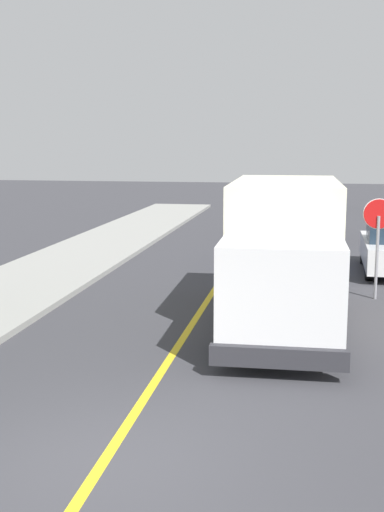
{
  "coord_description": "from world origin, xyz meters",
  "views": [
    {
      "loc": [
        2.51,
        -7.61,
        4.08
      ],
      "look_at": [
        -0.18,
        7.69,
        1.4
      ],
      "focal_mm": 46.36,
      "sensor_mm": 36.0,
      "label": 1
    }
  ],
  "objects_px": {
    "box_truck": "(284,246)",
    "parked_car_near": "(281,242)",
    "parked_car_mid": "(292,219)",
    "parked_car_far": "(299,205)",
    "stop_sign": "(378,229)",
    "parked_car_furthest": "(309,195)"
  },
  "relations": [
    {
      "from": "box_truck",
      "to": "parked_car_near",
      "type": "xyz_separation_m",
      "value": [
        -0.34,
        7.16,
        -0.97
      ]
    },
    {
      "from": "parked_car_far",
      "to": "stop_sign",
      "type": "relative_size",
      "value": 1.69
    },
    {
      "from": "box_truck",
      "to": "parked_car_near",
      "type": "height_order",
      "value": "box_truck"
    },
    {
      "from": "parked_car_mid",
      "to": "box_truck",
      "type": "bearing_deg",
      "value": -89.38
    },
    {
      "from": "parked_car_near",
      "to": "parked_car_far",
      "type": "height_order",
      "value": "same"
    },
    {
      "from": "box_truck",
      "to": "parked_car_mid",
      "type": "bearing_deg",
      "value": 90.62
    },
    {
      "from": "box_truck",
      "to": "parked_car_near",
      "type": "bearing_deg",
      "value": 92.76
    },
    {
      "from": "parked_car_near",
      "to": "parked_car_far",
      "type": "distance_m",
      "value": 13.44
    },
    {
      "from": "parked_car_mid",
      "to": "parked_car_far",
      "type": "relative_size",
      "value": 1.0
    },
    {
      "from": "box_truck",
      "to": "parked_car_far",
      "type": "bearing_deg",
      "value": 89.89
    },
    {
      "from": "parked_car_near",
      "to": "parked_car_furthest",
      "type": "xyz_separation_m",
      "value": [
        0.91,
        20.5,
        0.0
      ]
    },
    {
      "from": "parked_car_near",
      "to": "parked_car_far",
      "type": "bearing_deg",
      "value": 88.37
    },
    {
      "from": "box_truck",
      "to": "parked_car_far",
      "type": "relative_size",
      "value": 1.61
    },
    {
      "from": "parked_car_mid",
      "to": "parked_car_furthest",
      "type": "bearing_deg",
      "value": 87.0
    },
    {
      "from": "parked_car_far",
      "to": "parked_car_furthest",
      "type": "relative_size",
      "value": 1.01
    },
    {
      "from": "parked_car_furthest",
      "to": "parked_car_far",
      "type": "bearing_deg",
      "value": -94.3
    },
    {
      "from": "parked_car_mid",
      "to": "parked_car_far",
      "type": "height_order",
      "value": "same"
    },
    {
      "from": "box_truck",
      "to": "parked_car_mid",
      "type": "height_order",
      "value": "box_truck"
    },
    {
      "from": "stop_sign",
      "to": "parked_car_far",
      "type": "bearing_deg",
      "value": 97.26
    },
    {
      "from": "box_truck",
      "to": "parked_car_near",
      "type": "relative_size",
      "value": 1.64
    },
    {
      "from": "parked_car_far",
      "to": "stop_sign",
      "type": "distance_m",
      "value": 18.04
    },
    {
      "from": "parked_car_near",
      "to": "parked_car_mid",
      "type": "bearing_deg",
      "value": 88.35
    }
  ]
}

